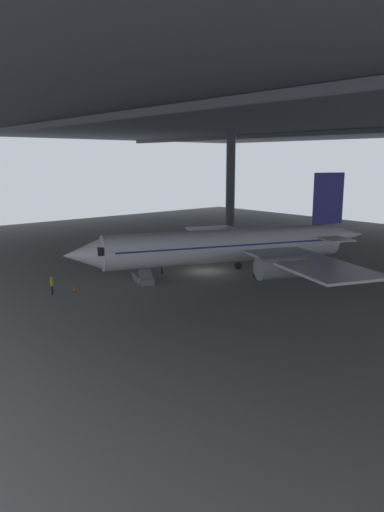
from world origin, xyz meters
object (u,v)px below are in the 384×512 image
(boarding_stairs, at_px, (143,275))
(airplane_main, at_px, (231,245))
(traffic_cone_orange, at_px, (74,289))
(crew_worker_near_nose, at_px, (52,284))
(crew_worker_by_stairs, at_px, (162,266))

(boarding_stairs, bearing_deg, airplane_main, 65.68)
(airplane_main, xyz_separation_m, traffic_cone_orange, (-5.23, -16.36, -3.11))
(crew_worker_near_nose, height_order, traffic_cone_orange, crew_worker_near_nose)
(crew_worker_near_nose, xyz_separation_m, crew_worker_by_stairs, (0.21, 12.93, -0.09))
(boarding_stairs, bearing_deg, traffic_cone_orange, -98.95)
(airplane_main, relative_size, boarding_stairs, 7.46)
(airplane_main, height_order, boarding_stairs, airplane_main)
(boarding_stairs, relative_size, traffic_cone_orange, 7.67)
(boarding_stairs, distance_m, traffic_cone_orange, 7.45)
(crew_worker_by_stairs, bearing_deg, boarding_stairs, -68.79)
(airplane_main, xyz_separation_m, boarding_stairs, (-4.08, -9.02, -2.67))
(boarding_stairs, relative_size, crew_worker_near_nose, 2.63)
(traffic_cone_orange, bearing_deg, crew_worker_by_stairs, 91.10)
(boarding_stairs, height_order, crew_worker_by_stairs, boarding_stairs)
(crew_worker_near_nose, bearing_deg, traffic_cone_orange, 78.69)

